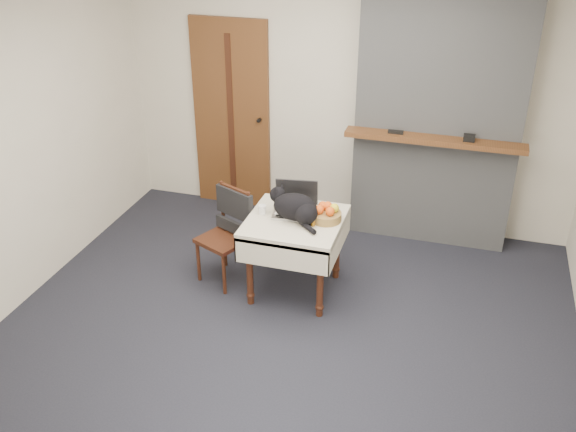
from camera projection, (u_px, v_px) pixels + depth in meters
name	position (u px, v px, depth m)	size (l,w,h in m)	color
ground	(287.00, 326.00, 5.16)	(4.50, 4.50, 0.00)	black
room_shell	(305.00, 97.00, 4.72)	(4.52, 4.01, 2.61)	beige
door	(232.00, 116.00, 6.66)	(0.82, 0.10, 2.00)	brown
chimney	(439.00, 111.00, 5.88)	(1.62, 0.48, 2.60)	gray
side_table	(295.00, 231.00, 5.34)	(0.78, 0.78, 0.70)	#3B1810
laptop	(295.00, 205.00, 5.38)	(0.40, 0.35, 0.26)	#B7B7BC
cat	(296.00, 208.00, 5.22)	(0.49, 0.39, 0.27)	black
cream_jar	(262.00, 210.00, 5.36)	(0.07, 0.07, 0.08)	white
pill_bottle	(313.00, 222.00, 5.17)	(0.03, 0.03, 0.07)	#9F6513
fruit_basket	(326.00, 214.00, 5.25)	(0.25, 0.25, 0.14)	olive
desk_clutter	(322.00, 219.00, 5.28)	(0.15, 0.02, 0.01)	black
chair	(230.00, 222.00, 5.57)	(0.51, 0.50, 0.86)	#3B1810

